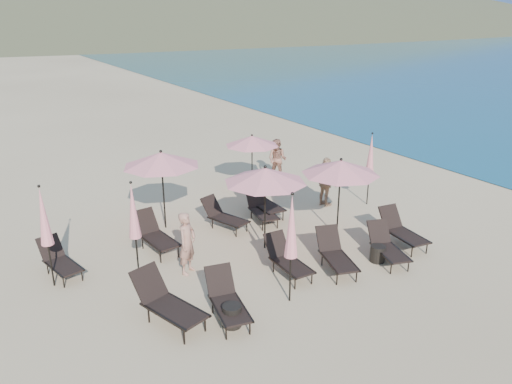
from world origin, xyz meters
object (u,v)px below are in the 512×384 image
lounger_4 (387,246)px  lounger_6 (59,260)px  lounger_8 (223,215)px  beachgoer_b (277,159)px  umbrella_open_3 (252,141)px  beachgoer_c (326,182)px  lounger_7 (155,234)px  umbrella_closed_3 (133,212)px  side_table_1 (378,254)px  lounger_9 (261,198)px  lounger_3 (335,254)px  lounger_5 (402,230)px  lounger_1 (227,299)px  umbrella_closed_0 (291,227)px  umbrella_open_1 (341,167)px  umbrella_open_2 (161,159)px  umbrella_open_0 (265,175)px  umbrella_closed_1 (371,155)px  lounger_0 (167,302)px  beachgoer_a (187,243)px  side_table_0 (232,316)px  umbrella_closed_2 (44,217)px  lounger_2 (287,259)px  lounger_10 (261,208)px

lounger_4 → lounger_6: bearing=171.4°
lounger_8 → beachgoer_b: size_ratio=1.03×
lounger_6 → lounger_8: 4.90m
umbrella_open_3 → beachgoer_c: bearing=-63.7°
lounger_7 → umbrella_closed_3: umbrella_closed_3 is taller
lounger_7 → side_table_1: lounger_7 is taller
lounger_9 → lounger_3: bearing=-94.1°
lounger_5 → lounger_7: 6.98m
lounger_1 → umbrella_closed_0: bearing=4.3°
umbrella_open_1 → lounger_6: bearing=166.5°
lounger_1 → lounger_9: bearing=62.0°
umbrella_open_2 → side_table_1: (4.04, -5.01, -1.97)m
umbrella_open_0 → umbrella_closed_0: bearing=-110.0°
lounger_9 → umbrella_open_3: size_ratio=0.84×
lounger_7 → side_table_1: bearing=-44.9°
umbrella_open_1 → umbrella_closed_1: 2.98m
lounger_0 → lounger_6: size_ratio=1.23×
lounger_3 → lounger_9: lounger_9 is taller
umbrella_closed_3 → umbrella_open_3: bearing=35.7°
lounger_0 → umbrella_open_0: umbrella_open_0 is taller
lounger_5 → lounger_6: (-8.72, 3.19, -0.04)m
lounger_9 → lounger_5: bearing=-60.8°
umbrella_open_2 → beachgoer_a: 3.31m
side_table_1 → side_table_0: bearing=-173.2°
umbrella_closed_2 → beachgoer_b: 10.11m
lounger_6 → umbrella_closed_0: size_ratio=0.59×
lounger_0 → lounger_1: 1.28m
lounger_6 → side_table_1: lounger_6 is taller
umbrella_open_0 → beachgoer_c: 4.12m
lounger_0 → umbrella_open_3: (5.85, 6.35, 1.39)m
lounger_3 → umbrella_open_2: size_ratio=0.70×
lounger_4 → lounger_6: size_ratio=1.05×
lounger_1 → umbrella_closed_2: (-3.00, 3.34, 1.38)m
umbrella_closed_2 → lounger_6: bearing=63.1°
side_table_0 → beachgoer_b: 9.99m
lounger_2 → lounger_4: 2.81m
lounger_8 → beachgoer_a: size_ratio=1.02×
lounger_4 → umbrella_open_1: (-0.14, 1.88, 1.71)m
lounger_9 → umbrella_closed_1: bearing=-17.9°
lounger_8 → beachgoer_c: bearing=-21.6°
lounger_6 → beachgoer_a: size_ratio=0.97×
lounger_1 → lounger_4: size_ratio=1.03×
umbrella_open_2 → beachgoer_c: size_ratio=1.45×
lounger_6 → umbrella_open_3: umbrella_open_3 is taller
side_table_1 → lounger_10: bearing=107.3°
lounger_0 → beachgoer_b: bearing=25.4°
lounger_6 → side_table_1: size_ratio=3.53×
lounger_10 → beachgoer_b: beachgoer_b is taller
lounger_5 → umbrella_closed_2: (-8.97, 2.69, 1.37)m
lounger_5 → beachgoer_b: (0.21, 6.78, 0.36)m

